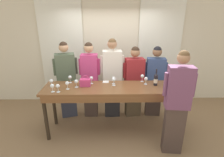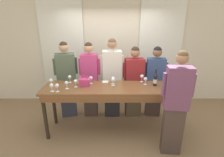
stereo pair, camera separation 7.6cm
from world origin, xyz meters
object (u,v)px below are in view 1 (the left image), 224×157
object	(u,v)px
wine_glass_by_handbag	(67,84)
guest_striped_shirt	(134,82)
tasting_bar	(112,93)
wine_glass_front_right	(114,80)
handbag	(85,82)
guest_olive_jacket	(67,80)
wine_glass_near_host	(52,86)
guest_navy_coat	(155,81)
wine_glass_by_bottle	(142,76)
wine_glass_front_mid	(58,86)
wine_glass_back_mid	(70,78)
wine_glass_center_right	(91,78)
wine_glass_back_left	(51,81)
guest_pink_top	(90,79)
host_pouring	(177,104)
wine_glass_center_mid	(76,82)
wine_glass_center_left	(146,79)
guest_cream_sweater	(112,79)
wine_glass_back_right	(168,80)
wine_bottle	(156,79)
wine_glass_front_left	(114,79)

from	to	relation	value
wine_glass_by_handbag	guest_striped_shirt	world-z (taller)	guest_striped_shirt
tasting_bar	wine_glass_front_right	bearing A→B (deg)	70.65
handbag	guest_olive_jacket	xyz separation A→B (m)	(-0.51, 0.57, -0.17)
wine_glass_front_right	wine_glass_near_host	bearing A→B (deg)	-165.64
wine_glass_front_right	guest_navy_coat	distance (m)	1.14
guest_striped_shirt	wine_glass_by_bottle	bearing A→B (deg)	-71.29
wine_glass_front_mid	wine_glass_by_bottle	bearing A→B (deg)	17.18
wine_glass_back_mid	wine_glass_by_bottle	bearing A→B (deg)	1.46
wine_glass_center_right	wine_glass_by_bottle	distance (m)	1.06
wine_glass_back_left	wine_glass_by_handbag	size ratio (longest dim) A/B	1.00
wine_glass_front_right	guest_pink_top	size ratio (longest dim) A/B	0.09
wine_glass_front_right	tasting_bar	bearing A→B (deg)	-109.35
tasting_bar	guest_striped_shirt	xyz separation A→B (m)	(0.52, 0.66, -0.03)
guest_olive_jacket	host_pouring	size ratio (longest dim) A/B	0.97
wine_glass_center_mid	wine_glass_back_mid	size ratio (longest dim) A/B	1.00
tasting_bar	wine_glass_back_left	bearing A→B (deg)	176.86
wine_glass_center_left	wine_glass_near_host	size ratio (longest dim) A/B	1.00
wine_glass_front_right	guest_olive_jacket	bearing A→B (deg)	152.63
wine_glass_center_left	guest_navy_coat	xyz separation A→B (m)	(0.32, 0.50, -0.24)
wine_glass_near_host	wine_glass_by_bottle	size ratio (longest dim) A/B	1.00
wine_glass_center_left	wine_glass_center_mid	size ratio (longest dim) A/B	1.00
wine_glass_front_right	guest_cream_sweater	bearing A→B (deg)	92.20
handbag	guest_cream_sweater	distance (m)	0.80
wine_glass_by_handbag	host_pouring	xyz separation A→B (m)	(1.90, -0.52, -0.16)
host_pouring	guest_striped_shirt	bearing A→B (deg)	113.29
wine_glass_by_bottle	guest_olive_jacket	distance (m)	1.72
tasting_bar	handbag	bearing A→B (deg)	170.38
wine_glass_center_right	wine_glass_by_handbag	bearing A→B (deg)	-147.12
wine_glass_front_mid	wine_glass_near_host	world-z (taller)	same
wine_glass_front_mid	guest_striped_shirt	size ratio (longest dim) A/B	0.09
wine_glass_center_left	wine_glass_back_mid	size ratio (longest dim) A/B	1.00
wine_glass_by_bottle	guest_striped_shirt	world-z (taller)	guest_striped_shirt
wine_glass_center_mid	guest_pink_top	bearing A→B (deg)	72.88
wine_glass_center_right	wine_glass_back_right	distance (m)	1.53
wine_glass_back_right	wine_glass_by_bottle	distance (m)	0.51
wine_glass_center_mid	guest_striped_shirt	xyz separation A→B (m)	(1.21, 0.63, -0.26)
wine_glass_back_left	wine_glass_by_handbag	world-z (taller)	same
wine_glass_center_right	guest_olive_jacket	world-z (taller)	guest_olive_jacket
wine_glass_by_handbag	guest_navy_coat	size ratio (longest dim) A/B	0.09
wine_glass_center_left	wine_glass_back_right	world-z (taller)	same
guest_olive_jacket	wine_bottle	bearing A→B (deg)	-16.42
wine_glass_by_handbag	guest_cream_sweater	bearing A→B (deg)	40.05
guest_olive_jacket	wine_glass_center_left	bearing A→B (deg)	-16.39
wine_glass_front_left	wine_glass_back_mid	xyz separation A→B (m)	(-0.90, 0.08, 0.00)
wine_glass_center_left	guest_olive_jacket	size ratio (longest dim) A/B	0.09
wine_glass_center_right	wine_glass_by_bottle	world-z (taller)	same
wine_glass_front_mid	guest_cream_sweater	size ratio (longest dim) A/B	0.08
wine_glass_by_handbag	guest_pink_top	size ratio (longest dim) A/B	0.09
tasting_bar	guest_navy_coat	distance (m)	1.20
guest_pink_top	host_pouring	world-z (taller)	host_pouring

